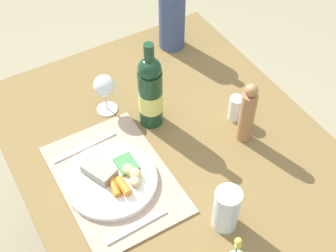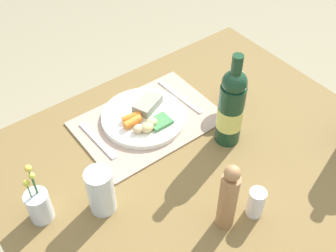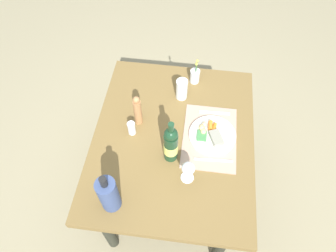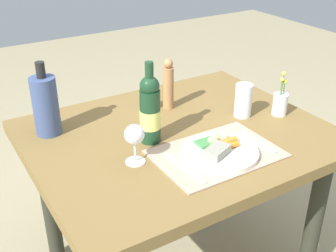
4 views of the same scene
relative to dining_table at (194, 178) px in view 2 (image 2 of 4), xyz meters
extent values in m
cube|color=brown|center=(0.00, 0.00, 0.08)|extent=(1.14, 0.93, 0.05)
cylinder|color=#2A2B22|center=(-0.46, -0.35, -0.28)|extent=(0.07, 0.07, 0.68)
cylinder|color=#2A2B22|center=(0.46, -0.35, -0.28)|extent=(0.07, 0.07, 0.68)
cube|color=tan|center=(0.02, -0.21, 0.10)|extent=(0.44, 0.31, 0.01)
cylinder|color=white|center=(0.03, -0.22, 0.11)|extent=(0.27, 0.27, 0.02)
cube|color=gray|center=(0.00, -0.24, 0.14)|extent=(0.11, 0.09, 0.03)
cylinder|color=orange|center=(0.07, -0.23, 0.13)|extent=(0.06, 0.03, 0.02)
cylinder|color=orange|center=(0.08, -0.21, 0.14)|extent=(0.06, 0.03, 0.03)
ellipsoid|color=#CCB878|center=(0.04, -0.17, 0.14)|extent=(0.04, 0.03, 0.03)
ellipsoid|color=#D7BD74|center=(0.06, -0.16, 0.14)|extent=(0.04, 0.03, 0.03)
ellipsoid|color=#D6B583|center=(0.09, -0.17, 0.14)|extent=(0.04, 0.03, 0.02)
cube|color=#418246|center=(0.01, -0.16, 0.13)|extent=(0.07, 0.06, 0.01)
cube|color=silver|center=(-0.13, -0.24, 0.11)|extent=(0.03, 0.22, 0.00)
cube|color=silver|center=(0.20, -0.23, 0.11)|extent=(0.02, 0.19, 0.00)
cylinder|color=white|center=(-0.25, -0.10, 0.10)|extent=(0.07, 0.07, 0.00)
cylinder|color=white|center=(-0.25, -0.10, 0.14)|extent=(0.01, 0.01, 0.07)
sphere|color=white|center=(-0.25, -0.10, 0.21)|extent=(0.07, 0.07, 0.07)
cylinder|color=#AA7649|center=(0.08, 0.22, 0.19)|extent=(0.05, 0.05, 0.18)
sphere|color=#AA7649|center=(0.08, 0.22, 0.30)|extent=(0.04, 0.04, 0.04)
cylinder|color=white|center=(0.00, 0.24, 0.14)|extent=(0.05, 0.05, 0.09)
cylinder|color=silver|center=(0.45, -0.09, 0.15)|extent=(0.06, 0.06, 0.09)
cylinder|color=#3F7233|center=(0.46, -0.09, 0.17)|extent=(0.00, 0.00, 0.15)
sphere|color=gold|center=(0.46, -0.09, 0.25)|extent=(0.02, 0.02, 0.02)
cylinder|color=#3F7233|center=(0.44, -0.09, 0.19)|extent=(0.00, 0.00, 0.19)
sphere|color=yellow|center=(0.44, -0.09, 0.29)|extent=(0.02, 0.02, 0.02)
cylinder|color=#3F7233|center=(0.44, -0.09, 0.18)|extent=(0.00, 0.00, 0.16)
sphere|color=#D9DA49|center=(0.44, -0.09, 0.26)|extent=(0.02, 0.02, 0.02)
cylinder|color=silver|center=(0.31, -0.01, 0.17)|extent=(0.07, 0.07, 0.14)
cylinder|color=silver|center=(0.31, -0.01, 0.14)|extent=(0.07, 0.07, 0.08)
cylinder|color=#193B22|center=(-0.13, 0.00, 0.20)|extent=(0.08, 0.08, 0.21)
sphere|color=#193B22|center=(-0.13, 0.00, 0.32)|extent=(0.07, 0.07, 0.07)
cylinder|color=#193B22|center=(-0.13, 0.00, 0.37)|extent=(0.03, 0.03, 0.08)
cylinder|color=#DFDC67|center=(-0.13, 0.00, 0.19)|extent=(0.08, 0.08, 0.07)
camera|label=1|loc=(0.80, -0.48, 1.22)|focal=49.86mm
camera|label=2|loc=(0.56, 0.61, 1.06)|focal=45.28mm
camera|label=3|loc=(-0.96, -0.09, 1.62)|focal=33.18mm
camera|label=4|loc=(-0.80, -1.23, 0.90)|focal=45.50mm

